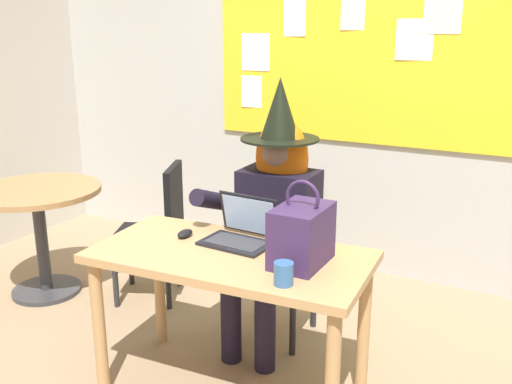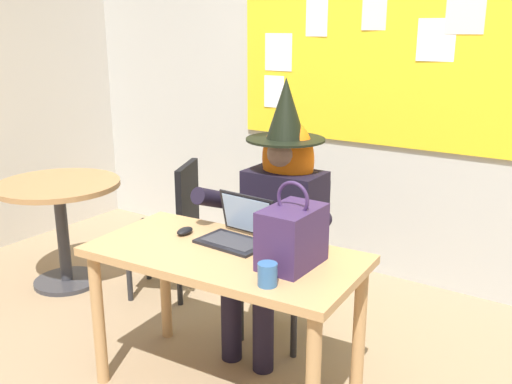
# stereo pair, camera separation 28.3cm
# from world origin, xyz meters

# --- Properties ---
(wall_back_bulletin) EXTENTS (5.68, 1.96, 2.95)m
(wall_back_bulletin) POSITION_xyz_m (-0.00, 1.75, 1.48)
(wall_back_bulletin) COLOR #B2B2AD
(wall_back_bulletin) RESTS_ON ground
(desk_main) EXTENTS (1.32, 0.73, 0.73)m
(desk_main) POSITION_xyz_m (-0.12, -0.03, 0.63)
(desk_main) COLOR tan
(desk_main) RESTS_ON ground
(chair_at_desk) EXTENTS (0.45, 0.45, 0.91)m
(chair_at_desk) POSITION_xyz_m (-0.18, 0.65, 0.51)
(chair_at_desk) COLOR black
(chair_at_desk) RESTS_ON ground
(person_costumed) EXTENTS (0.60, 0.68, 1.48)m
(person_costumed) POSITION_xyz_m (-0.18, 0.53, 0.80)
(person_costumed) COLOR black
(person_costumed) RESTS_ON ground
(laptop) EXTENTS (0.34, 0.27, 0.22)m
(laptop) POSITION_xyz_m (-0.15, 0.12, 0.78)
(laptop) COLOR black
(laptop) RESTS_ON desk_main
(computer_mouse) EXTENTS (0.07, 0.11, 0.03)m
(computer_mouse) POSITION_xyz_m (-0.42, 0.04, 0.75)
(computer_mouse) COLOR black
(computer_mouse) RESTS_ON desk_main
(handbag) EXTENTS (0.20, 0.30, 0.38)m
(handbag) POSITION_xyz_m (0.21, 0.01, 0.87)
(handbag) COLOR #38234C
(handbag) RESTS_ON desk_main
(coffee_mug) EXTENTS (0.08, 0.08, 0.09)m
(coffee_mug) POSITION_xyz_m (0.24, -0.22, 0.78)
(coffee_mug) COLOR #336099
(coffee_mug) RESTS_ON desk_main
(side_table_round) EXTENTS (0.82, 0.82, 0.73)m
(side_table_round) POSITION_xyz_m (-1.79, 0.32, 0.54)
(side_table_round) COLOR #A37547
(side_table_round) RESTS_ON ground
(chair_spare_by_window) EXTENTS (0.56, 0.56, 0.89)m
(chair_spare_by_window) POSITION_xyz_m (-1.07, 0.64, 0.50)
(chair_spare_by_window) COLOR black
(chair_spare_by_window) RESTS_ON ground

